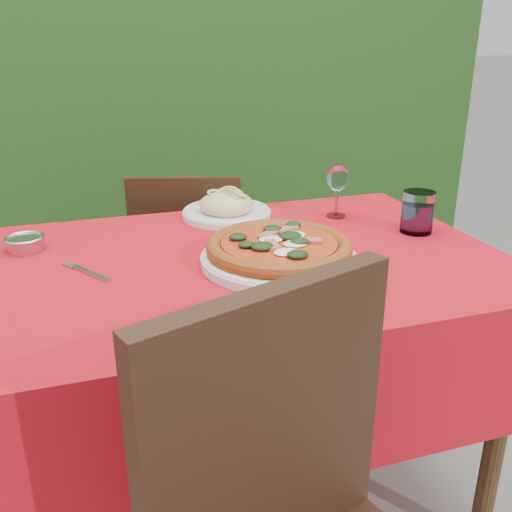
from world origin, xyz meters
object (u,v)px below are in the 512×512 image
object	(u,v)px
pasta_plate	(227,208)
pizza_plate	(279,251)
wine_glass	(338,180)
chair_far	(190,267)
steel_ramekin	(25,244)
water_glass	(417,214)
fork	(91,273)

from	to	relation	value
pasta_plate	pizza_plate	bearing A→B (deg)	-86.96
pasta_plate	wine_glass	xyz separation A→B (m)	(0.31, -0.10, 0.08)
chair_far	pasta_plate	size ratio (longest dim) A/B	3.15
wine_glass	steel_ramekin	xyz separation A→B (m)	(-0.86, -0.02, -0.09)
pasta_plate	wine_glass	bearing A→B (deg)	-17.61
wine_glass	steel_ramekin	size ratio (longest dim) A/B	1.78
chair_far	water_glass	bearing A→B (deg)	147.17
pizza_plate	pasta_plate	distance (m)	0.39
pizza_plate	water_glass	xyz separation A→B (m)	(0.43, 0.10, 0.02)
pizza_plate	water_glass	bearing A→B (deg)	12.72
wine_glass	fork	distance (m)	0.76
chair_far	pasta_plate	world-z (taller)	chair_far
water_glass	fork	bearing A→B (deg)	-177.98
water_glass	fork	world-z (taller)	water_glass
water_glass	pizza_plate	bearing A→B (deg)	-167.28
pasta_plate	water_glass	bearing A→B (deg)	-32.78
wine_glass	fork	bearing A→B (deg)	-162.46
water_glass	wine_glass	size ratio (longest dim) A/B	0.72
pizza_plate	wine_glass	world-z (taller)	wine_glass
pasta_plate	wine_glass	size ratio (longest dim) A/B	1.66
pizza_plate	fork	xyz separation A→B (m)	(-0.43, 0.07, -0.03)
chair_far	pizza_plate	bearing A→B (deg)	113.13
pizza_plate	water_glass	world-z (taller)	water_glass
water_glass	steel_ramekin	xyz separation A→B (m)	(-1.01, 0.18, -0.03)
chair_far	pasta_plate	distance (m)	0.44
pizza_plate	steel_ramekin	world-z (taller)	pizza_plate
steel_ramekin	pasta_plate	bearing A→B (deg)	11.88
pasta_plate	wine_glass	world-z (taller)	wine_glass
fork	steel_ramekin	bearing A→B (deg)	93.53
pasta_plate	fork	world-z (taller)	pasta_plate
fork	pizza_plate	bearing A→B (deg)	-40.65
pizza_plate	pasta_plate	size ratio (longest dim) A/B	1.52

